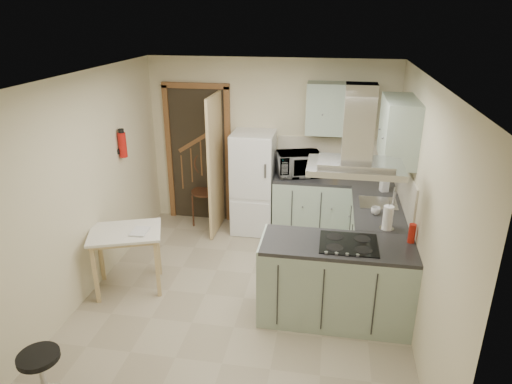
% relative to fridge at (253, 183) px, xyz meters
% --- Properties ---
extents(floor, '(4.20, 4.20, 0.00)m').
position_rel_fridge_xyz_m(floor, '(0.20, -1.80, -0.75)').
color(floor, tan).
rests_on(floor, ground).
extents(ceiling, '(4.20, 4.20, 0.00)m').
position_rel_fridge_xyz_m(ceiling, '(0.20, -1.80, 1.75)').
color(ceiling, silver).
rests_on(ceiling, back_wall).
extents(back_wall, '(3.60, 0.00, 3.60)m').
position_rel_fridge_xyz_m(back_wall, '(0.20, 0.30, 0.50)').
color(back_wall, beige).
rests_on(back_wall, floor).
extents(left_wall, '(0.00, 4.20, 4.20)m').
position_rel_fridge_xyz_m(left_wall, '(-1.60, -1.80, 0.50)').
color(left_wall, beige).
rests_on(left_wall, floor).
extents(right_wall, '(0.00, 4.20, 4.20)m').
position_rel_fridge_xyz_m(right_wall, '(2.00, -1.80, 0.50)').
color(right_wall, beige).
rests_on(right_wall, floor).
extents(doorway, '(1.10, 0.12, 2.10)m').
position_rel_fridge_xyz_m(doorway, '(-0.90, 0.27, 0.30)').
color(doorway, brown).
rests_on(doorway, floor).
extents(fridge, '(0.60, 0.60, 1.50)m').
position_rel_fridge_xyz_m(fridge, '(0.00, 0.00, 0.00)').
color(fridge, white).
rests_on(fridge, floor).
extents(counter_back, '(1.08, 0.60, 0.90)m').
position_rel_fridge_xyz_m(counter_back, '(0.86, 0.00, -0.30)').
color(counter_back, '#9EB2A0').
rests_on(counter_back, floor).
extents(counter_right, '(0.60, 1.95, 0.90)m').
position_rel_fridge_xyz_m(counter_right, '(1.70, -0.68, -0.30)').
color(counter_right, '#9EB2A0').
rests_on(counter_right, floor).
extents(splashback, '(1.68, 0.02, 0.50)m').
position_rel_fridge_xyz_m(splashback, '(1.16, 0.29, 0.40)').
color(splashback, beige).
rests_on(splashback, counter_back).
extents(wall_cabinet_back, '(0.85, 0.35, 0.70)m').
position_rel_fridge_xyz_m(wall_cabinet_back, '(1.15, 0.12, 1.10)').
color(wall_cabinet_back, '#9EB2A0').
rests_on(wall_cabinet_back, back_wall).
extents(wall_cabinet_right, '(0.35, 0.90, 0.70)m').
position_rel_fridge_xyz_m(wall_cabinet_right, '(1.82, -0.95, 1.10)').
color(wall_cabinet_right, '#9EB2A0').
rests_on(wall_cabinet_right, right_wall).
extents(peninsula, '(1.55, 0.65, 0.90)m').
position_rel_fridge_xyz_m(peninsula, '(1.22, -1.98, -0.30)').
color(peninsula, '#9EB2A0').
rests_on(peninsula, floor).
extents(hob, '(0.58, 0.50, 0.01)m').
position_rel_fridge_xyz_m(hob, '(1.32, -1.98, 0.16)').
color(hob, black).
rests_on(hob, peninsula).
extents(extractor_hood, '(0.90, 0.55, 0.10)m').
position_rel_fridge_xyz_m(extractor_hood, '(1.32, -1.98, 0.97)').
color(extractor_hood, silver).
rests_on(extractor_hood, ceiling).
extents(sink, '(0.45, 0.40, 0.01)m').
position_rel_fridge_xyz_m(sink, '(1.70, -0.85, 0.16)').
color(sink, silver).
rests_on(sink, counter_right).
extents(fire_extinguisher, '(0.10, 0.10, 0.32)m').
position_rel_fridge_xyz_m(fire_extinguisher, '(-1.54, -0.90, 0.75)').
color(fire_extinguisher, '#B2140F').
rests_on(fire_extinguisher, left_wall).
extents(drop_leaf_table, '(0.96, 0.84, 0.75)m').
position_rel_fridge_xyz_m(drop_leaf_table, '(-1.18, -1.81, -0.37)').
color(drop_leaf_table, tan).
rests_on(drop_leaf_table, floor).
extents(bentwood_chair, '(0.50, 0.50, 1.01)m').
position_rel_fridge_xyz_m(bentwood_chair, '(-0.77, 0.13, -0.24)').
color(bentwood_chair, '#4E231A').
rests_on(bentwood_chair, floor).
extents(stool, '(0.35, 0.35, 0.46)m').
position_rel_fridge_xyz_m(stool, '(-1.19, -3.51, -0.52)').
color(stool, black).
rests_on(stool, floor).
extents(microwave, '(0.70, 0.57, 0.34)m').
position_rel_fridge_xyz_m(microwave, '(0.65, 0.02, 0.32)').
color(microwave, black).
rests_on(microwave, counter_back).
extents(kettle, '(0.16, 0.16, 0.19)m').
position_rel_fridge_xyz_m(kettle, '(1.22, 0.05, 0.24)').
color(kettle, silver).
rests_on(kettle, counter_back).
extents(cereal_box, '(0.09, 0.20, 0.28)m').
position_rel_fridge_xyz_m(cereal_box, '(1.19, 0.09, 0.29)').
color(cereal_box, '#F2A61C').
rests_on(cereal_box, counter_back).
extents(soap_bottle, '(0.12, 0.13, 0.22)m').
position_rel_fridge_xyz_m(soap_bottle, '(1.81, -0.42, 0.26)').
color(soap_bottle, '#B6B5C2').
rests_on(soap_bottle, counter_right).
extents(paper_towel, '(0.13, 0.13, 0.28)m').
position_rel_fridge_xyz_m(paper_towel, '(1.74, -1.56, 0.29)').
color(paper_towel, white).
rests_on(paper_towel, counter_right).
extents(cup, '(0.14, 0.14, 0.09)m').
position_rel_fridge_xyz_m(cup, '(1.64, -1.19, 0.19)').
color(cup, silver).
rests_on(cup, counter_right).
extents(red_bottle, '(0.07, 0.07, 0.20)m').
position_rel_fridge_xyz_m(red_bottle, '(1.95, -1.83, 0.25)').
color(red_bottle, red).
rests_on(red_bottle, peninsula).
extents(book, '(0.19, 0.25, 0.11)m').
position_rel_fridge_xyz_m(book, '(-1.09, -1.81, 0.05)').
color(book, '#9C4934').
rests_on(book, drop_leaf_table).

